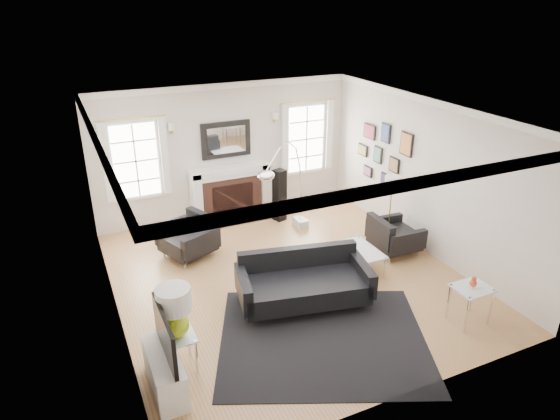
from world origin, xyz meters
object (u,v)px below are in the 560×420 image
sofa (303,282)px  armchair_right (392,236)px  fireplace (231,192)px  armchair_left (190,238)px  coffee_table (352,253)px  gourd_lamp (174,309)px  arc_floor_lamp (285,189)px

sofa → armchair_right: bearing=18.6°
fireplace → armchair_left: 1.83m
armchair_right → coffee_table: size_ratio=1.02×
sofa → armchair_right: sofa is taller
armchair_left → armchair_right: 3.70m
gourd_lamp → arc_floor_lamp: (2.71, 2.57, 0.22)m
coffee_table → gourd_lamp: (-3.29, -1.11, 0.53)m
armchair_left → armchair_right: size_ratio=1.28×
armchair_right → coffee_table: 1.09m
fireplace → sofa: 3.53m
coffee_table → armchair_left: bearing=143.5°
fireplace → armchair_left: fireplace is taller
armchair_left → coffee_table: armchair_left is taller
coffee_table → gourd_lamp: bearing=-161.3°
coffee_table → arc_floor_lamp: size_ratio=0.43×
fireplace → armchair_right: 3.51m
armchair_right → gourd_lamp: gourd_lamp is taller
fireplace → sofa: fireplace is taller
sofa → armchair_right: 2.36m
armchair_right → arc_floor_lamp: (-1.63, 1.18, 0.78)m
fireplace → armchair_right: fireplace is taller
armchair_left → fireplace: bearing=46.4°
fireplace → arc_floor_lamp: 1.77m
gourd_lamp → arc_floor_lamp: bearing=43.5°
arc_floor_lamp → coffee_table: bearing=-68.2°
sofa → fireplace: bearing=88.5°
gourd_lamp → arc_floor_lamp: arc_floor_lamp is taller
sofa → armchair_left: (-1.16, 2.21, -0.01)m
armchair_right → arc_floor_lamp: size_ratio=0.44×
sofa → coffee_table: bearing=21.6°
armchair_right → gourd_lamp: size_ratio=1.29×
coffee_table → arc_floor_lamp: 1.74m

